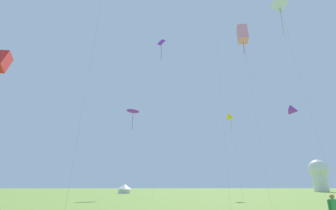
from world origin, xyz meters
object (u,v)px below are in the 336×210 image
Objects in this scene: kite_yellow_delta at (231,117)px; kite_red_box at (1,62)px; kite_purple_diamond at (161,46)px; kite_pink_box at (242,34)px; festival_tent_right at (125,188)px; observatory_dome at (319,174)px; kite_purple_parafoil at (133,111)px; kite_white_diamond at (280,7)px; kite_purple_delta at (294,110)px.

kite_red_box is at bearing -139.48° from kite_yellow_delta.
kite_red_box is 0.46× the size of kite_purple_diamond.
kite_pink_box is (27.66, 8.25, 9.41)m from kite_red_box.
festival_tent_right is 0.35× the size of observatory_dome.
kite_purple_diamond reaches higher than kite_purple_parafoil.
kite_red_box is at bearing -163.39° from kite_pink_box.
kite_white_diamond is 58.33m from festival_tent_right.
kite_yellow_delta is 37.63m from festival_tent_right.
kite_yellow_delta is at bearing -169.47° from kite_purple_delta.
kite_purple_diamond is (-29.50, -3.83, 12.71)m from kite_purple_delta.
kite_red_box is at bearing -123.07° from kite_purple_diamond.
kite_purple_parafoil is at bearing 178.35° from kite_purple_delta.
kite_purple_diamond is at bearing 56.93° from kite_red_box.
kite_white_diamond is 7.34× the size of festival_tent_right.
kite_yellow_delta is 20.91m from kite_purple_diamond.
kite_pink_box is 0.76× the size of kite_purple_diamond.
kite_purple_parafoil is 27.58m from festival_tent_right.
observatory_dome reaches higher than festival_tent_right.
kite_purple_parafoil is 1.10× the size of kite_yellow_delta.
kite_red_box is at bearing -98.13° from festival_tent_right.
kite_purple_delta is 47.88m from festival_tent_right.
kite_purple_parafoil is at bearing -150.20° from observatory_dome.
kite_yellow_delta is at bearing 40.52° from kite_red_box.
kite_yellow_delta is at bearing 4.03° from kite_purple_diamond.
kite_pink_box reaches higher than observatory_dome.
kite_yellow_delta is 1.51× the size of observatory_dome.
kite_purple_parafoil is 20.54m from kite_yellow_delta.
kite_white_diamond is 6.11m from kite_pink_box.
kite_purple_delta is 1.07× the size of kite_purple_parafoil.
kite_purple_parafoil is 72.96m from observatory_dome.
kite_white_diamond is at bearing -48.28° from kite_purple_parafoil.
kite_yellow_delta is at bearing -10.83° from kite_purple_parafoil.
kite_yellow_delta reaches higher than festival_tent_right.
kite_white_diamond is 1.55× the size of kite_purple_parafoil.
kite_white_diamond is 23.21m from kite_yellow_delta.
kite_pink_box is at bearing -65.39° from festival_tent_right.
kite_purple_delta reaches higher than kite_yellow_delta.
kite_yellow_delta is 58.85m from observatory_dome.
kite_white_diamond is 0.86× the size of kite_purple_diamond.
kite_red_box is at bearing -109.46° from kite_purple_parafoil.
festival_tent_right is at bearing -168.31° from observatory_dome.
kite_red_box is 0.61× the size of kite_pink_box.
kite_purple_diamond is at bearing -71.70° from festival_tent_right.
kite_red_box is 0.83× the size of kite_purple_parafoil.
kite_purple_delta is 32.35m from kite_purple_diamond.
kite_purple_delta reaches higher than festival_tent_right.
kite_white_diamond is 35.11m from kite_red_box.
kite_pink_box is at bearing -131.26° from kite_purple_delta.
kite_red_box is at bearing -147.66° from kite_purple_delta.
kite_purple_diamond is 8.58× the size of festival_tent_right.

